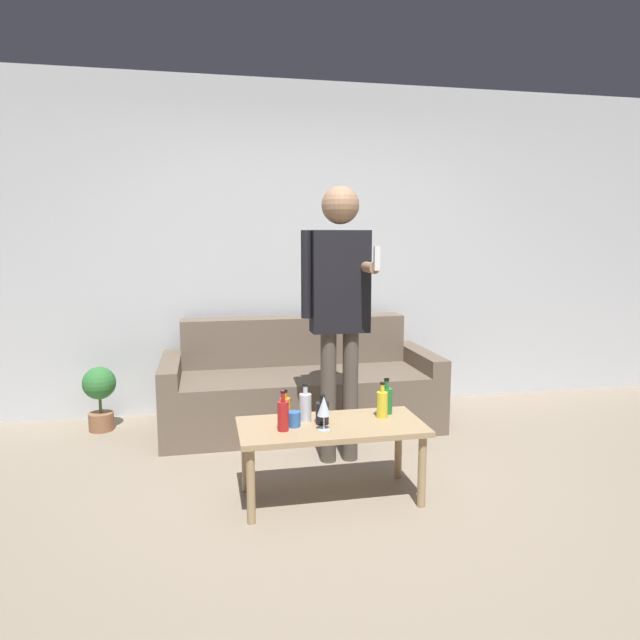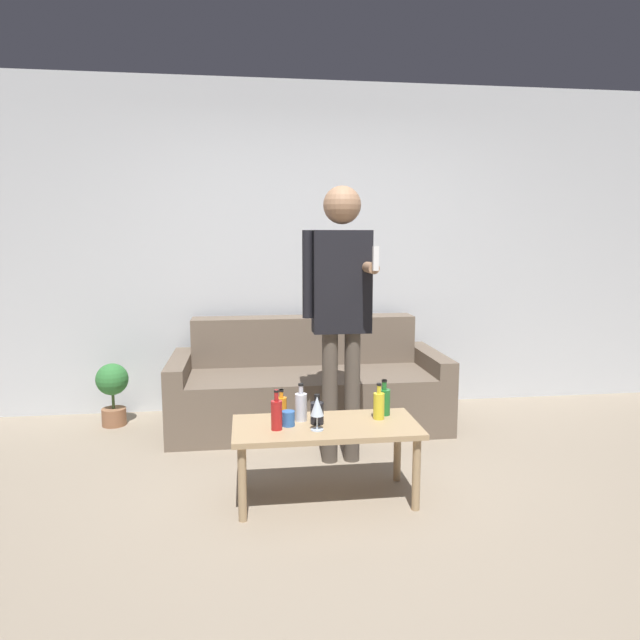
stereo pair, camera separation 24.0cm
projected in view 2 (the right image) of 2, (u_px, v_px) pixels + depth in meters
ground_plane at (357, 526)px, 2.88m from camera, size 16.00×16.00×0.00m
wall_back at (309, 249)px, 4.78m from camera, size 8.00×0.06×2.70m
couch at (308, 387)px, 4.43m from camera, size 2.07×0.87×0.81m
coffee_table at (326, 434)px, 3.13m from camera, size 1.02×0.48×0.43m
bottle_orange at (277, 414)px, 3.02m from camera, size 0.06×0.06×0.22m
bottle_green at (384, 401)px, 3.28m from camera, size 0.07×0.07×0.21m
bottle_dark at (301, 406)px, 3.17m from camera, size 0.07×0.07×0.21m
bottle_yellow at (281, 407)px, 3.22m from camera, size 0.06×0.06×0.17m
bottle_red at (379, 405)px, 3.21m from camera, size 0.06×0.06×0.21m
bottle_clear at (317, 412)px, 3.12m from camera, size 0.07×0.07×0.17m
wine_glass_near at (317, 407)px, 3.01m from camera, size 0.07×0.07×0.18m
cup_on_table at (288, 418)px, 3.09m from camera, size 0.07×0.07×0.08m
person_standing_front at (341, 297)px, 3.57m from camera, size 0.43×0.43×1.76m
potted_plant at (113, 388)px, 4.39m from camera, size 0.24×0.24×0.49m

